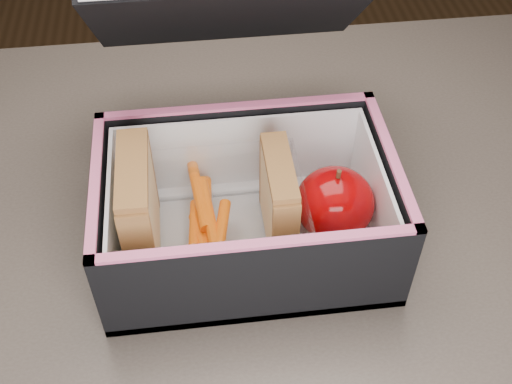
% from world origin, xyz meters
% --- Properties ---
extents(kitchen_table, '(1.20, 0.80, 0.75)m').
position_xyz_m(kitchen_table, '(0.00, 0.00, 0.66)').
color(kitchen_table, '#63564C').
rests_on(kitchen_table, ground).
extents(lunch_bag, '(0.28, 0.31, 0.23)m').
position_xyz_m(lunch_bag, '(-0.01, 0.02, 0.81)').
color(lunch_bag, black).
rests_on(lunch_bag, kitchen_table).
extents(plastic_tub, '(0.18, 0.13, 0.07)m').
position_xyz_m(plastic_tub, '(-0.05, 0.01, 0.80)').
color(plastic_tub, white).
rests_on(plastic_tub, lunch_bag).
extents(sandwich_left, '(0.03, 0.10, 0.11)m').
position_xyz_m(sandwich_left, '(-0.11, 0.01, 0.82)').
color(sandwich_left, beige).
rests_on(sandwich_left, plastic_tub).
extents(sandwich_right, '(0.02, 0.09, 0.10)m').
position_xyz_m(sandwich_right, '(0.02, 0.01, 0.81)').
color(sandwich_right, beige).
rests_on(sandwich_right, plastic_tub).
extents(carrot_sticks, '(0.05, 0.16, 0.03)m').
position_xyz_m(carrot_sticks, '(-0.05, 0.00, 0.78)').
color(carrot_sticks, '#F65218').
rests_on(carrot_sticks, plastic_tub).
extents(paper_napkin, '(0.08, 0.09, 0.01)m').
position_xyz_m(paper_napkin, '(0.07, 0.02, 0.77)').
color(paper_napkin, white).
rests_on(paper_napkin, lunch_bag).
extents(red_apple, '(0.08, 0.08, 0.08)m').
position_xyz_m(red_apple, '(0.07, 0.01, 0.81)').
color(red_apple, '#7C0309').
rests_on(red_apple, paper_napkin).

